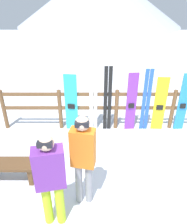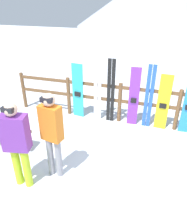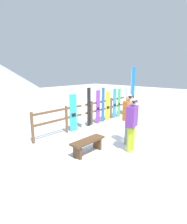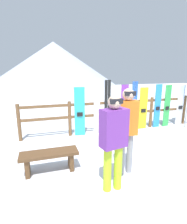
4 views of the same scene
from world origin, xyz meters
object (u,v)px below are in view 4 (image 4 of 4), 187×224
(ski_pair_white, at_px, (97,107))
(snowboard_purple, at_px, (124,108))
(ski_pair_black, at_px, (107,107))
(snowboard_white, at_px, (180,105))
(person_purple, at_px, (114,138))
(ski_pair_blue, at_px, (134,106))
(snowboard_blue, at_px, (158,106))
(snowboard_cyan, at_px, (80,112))
(person_orange, at_px, (127,125))
(snowboard_yellow, at_px, (143,109))
(snowboard_green, at_px, (167,106))
(bench, at_px, (49,157))

(ski_pair_white, relative_size, snowboard_purple, 1.12)
(ski_pair_white, bearing_deg, ski_pair_black, 0.00)
(ski_pair_black, bearing_deg, snowboard_white, -0.07)
(person_purple, distance_m, snowboard_white, 4.63)
(ski_pair_black, height_order, snowboard_purple, ski_pair_black)
(ski_pair_blue, bearing_deg, snowboard_blue, -0.21)
(person_purple, distance_m, ski_pair_white, 2.72)
(person_purple, bearing_deg, ski_pair_white, 77.47)
(snowboard_cyan, xyz_separation_m, snowboard_white, (3.75, -0.00, -0.02))
(person_orange, relative_size, snowboard_blue, 1.09)
(ski_pair_white, xyz_separation_m, snowboard_yellow, (1.65, -0.00, -0.15))
(snowboard_purple, bearing_deg, ski_pair_blue, 0.53)
(person_orange, relative_size, ski_pair_white, 0.97)
(snowboard_green, bearing_deg, snowboard_purple, 180.00)
(person_orange, height_order, ski_pair_blue, person_orange)
(person_purple, xyz_separation_m, ski_pair_black, (0.94, 2.65, -0.09))
(snowboard_blue, bearing_deg, snowboard_purple, 180.00)
(snowboard_cyan, bearing_deg, snowboard_purple, 0.00)
(person_orange, xyz_separation_m, snowboard_white, (3.35, 2.27, -0.26))
(ski_pair_white, xyz_separation_m, snowboard_purple, (0.94, -0.00, -0.09))
(ski_pair_white, distance_m, snowboard_blue, 2.23)
(bench, distance_m, snowboard_green, 4.58)
(snowboard_white, bearing_deg, snowboard_blue, 180.00)
(ski_pair_black, bearing_deg, bench, -136.68)
(ski_pair_white, distance_m, ski_pair_blue, 1.31)
(snowboard_cyan, bearing_deg, ski_pair_black, 0.22)
(snowboard_blue, height_order, snowboard_white, snowboard_blue)
(person_orange, distance_m, snowboard_cyan, 2.31)
(snowboard_white, bearing_deg, ski_pair_blue, 179.90)
(snowboard_yellow, bearing_deg, bench, -150.74)
(snowboard_cyan, relative_size, snowboard_green, 1.01)
(snowboard_purple, distance_m, snowboard_white, 2.25)
(ski_pair_white, bearing_deg, snowboard_purple, -0.21)
(snowboard_cyan, relative_size, snowboard_blue, 0.98)
(snowboard_purple, xyz_separation_m, snowboard_blue, (1.28, -0.00, -0.01))
(snowboard_cyan, height_order, snowboard_purple, snowboard_purple)
(snowboard_purple, distance_m, snowboard_yellow, 0.71)
(snowboard_yellow, bearing_deg, snowboard_green, 0.00)
(person_purple, bearing_deg, snowboard_white, 34.98)
(snowboard_purple, height_order, snowboard_white, snowboard_purple)
(snowboard_cyan, xyz_separation_m, ski_pair_black, (0.90, 0.00, 0.10))
(bench, height_order, snowboard_purple, snowboard_purple)
(snowboard_white, bearing_deg, snowboard_purple, 180.00)
(bench, height_order, ski_pair_white, ski_pair_white)
(person_purple, distance_m, snowboard_purple, 3.06)
(snowboard_cyan, height_order, ski_pair_black, ski_pair_black)
(ski_pair_blue, bearing_deg, snowboard_cyan, -179.89)
(snowboard_blue, distance_m, snowboard_white, 0.97)
(snowboard_green, bearing_deg, ski_pair_white, 179.93)
(person_purple, xyz_separation_m, ski_pair_blue, (1.89, 2.65, -0.12))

